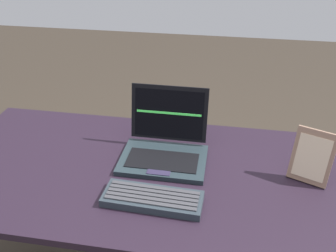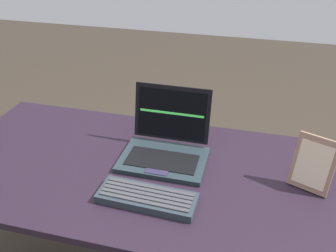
{
  "view_description": "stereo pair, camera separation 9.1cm",
  "coord_description": "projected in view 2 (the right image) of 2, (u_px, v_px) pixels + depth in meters",
  "views": [
    {
      "loc": [
        0.14,
        -1.0,
        1.5
      ],
      "look_at": [
        -0.04,
        0.06,
        0.86
      ],
      "focal_mm": 39.35,
      "sensor_mm": 36.0,
      "label": 1
    },
    {
      "loc": [
        0.22,
        -0.98,
        1.5
      ],
      "look_at": [
        -0.04,
        0.06,
        0.86
      ],
      "focal_mm": 39.35,
      "sensor_mm": 36.0,
      "label": 2
    }
  ],
  "objects": [
    {
      "name": "external_keyboard",
      "position": [
        147.0,
        197.0,
        1.14
      ],
      "size": [
        0.31,
        0.12,
        0.03
      ],
      "color": "#262F36",
      "rests_on": "desk"
    },
    {
      "name": "desk",
      "position": [
        176.0,
        190.0,
        1.3
      ],
      "size": [
        1.68,
        0.7,
        0.71
      ],
      "color": "black",
      "rests_on": "ground"
    },
    {
      "name": "photo_frame",
      "position": [
        313.0,
        164.0,
        1.16
      ],
      "size": [
        0.14,
        0.1,
        0.18
      ],
      "color": "#846451",
      "rests_on": "desk"
    },
    {
      "name": "laptop_front",
      "position": [
        166.0,
        146.0,
        1.33
      ],
      "size": [
        0.31,
        0.26,
        0.24
      ],
      "color": "#202C31",
      "rests_on": "desk"
    }
  ]
}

